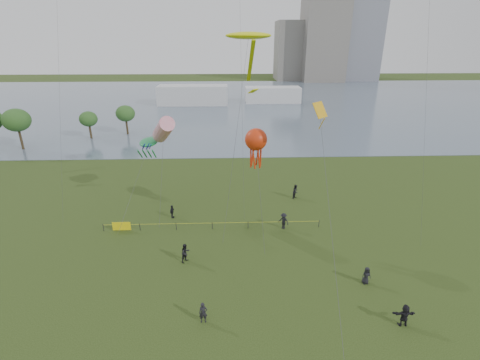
{
  "coord_description": "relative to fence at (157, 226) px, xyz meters",
  "views": [
    {
      "loc": [
        -1.04,
        -18.77,
        19.74
      ],
      "look_at": [
        0.0,
        10.0,
        8.0
      ],
      "focal_mm": 26.0,
      "sensor_mm": 36.0,
      "label": 1
    }
  ],
  "objects": [
    {
      "name": "spectator_g",
      "position": [
        16.88,
        7.73,
        0.41
      ],
      "size": [
        1.14,
        1.18,
        1.92
      ],
      "primitive_type": "imported",
      "rotation": [
        0.0,
        0.0,
        0.93
      ],
      "color": "black",
      "rests_on": "ground_plane"
    },
    {
      "name": "pavilion_left",
      "position": [
        -2.97,
        79.77,
        2.45
      ],
      "size": [
        22.0,
        8.0,
        6.0
      ],
      "primitive_type": "cube",
      "color": "silver",
      "rests_on": "ground_plane"
    },
    {
      "name": "kite_delta",
      "position": [
        15.97,
        -4.94,
        12.73
      ],
      "size": [
        1.84,
        16.41,
        14.67
      ],
      "rotation": [
        0.0,
        0.0,
        -0.06
      ],
      "color": "#3F3F42"
    },
    {
      "name": "kite_creature",
      "position": [
        -1.55,
        6.79,
        7.61
      ],
      "size": [
        3.64,
        9.79,
        8.58
      ],
      "rotation": [
        0.0,
        0.0,
        0.39
      ],
      "color": "#3F3F42"
    },
    {
      "name": "building_low",
      "position": [
        41.03,
        152.77,
        13.45
      ],
      "size": [
        16.0,
        18.0,
        28.0
      ],
      "primitive_type": "cube",
      "color": "slate",
      "rests_on": "ground_plane"
    },
    {
      "name": "fence",
      "position": [
        0.0,
        0.0,
        0.0
      ],
      "size": [
        24.07,
        0.07,
        1.05
      ],
      "color": "black",
      "rests_on": "ground_plane"
    },
    {
      "name": "spectator_b",
      "position": [
        14.06,
        -0.2,
        0.4
      ],
      "size": [
        1.41,
        1.27,
        1.9
      ],
      "primitive_type": "imported",
      "rotation": [
        0.0,
        0.0,
        -0.59
      ],
      "color": "black",
      "rests_on": "ground_plane"
    },
    {
      "name": "spectator_e",
      "position": [
        20.78,
        -14.61,
        0.36
      ],
      "size": [
        1.7,
        0.58,
        1.82
      ],
      "primitive_type": "imported",
      "rotation": [
        0.0,
        0.0,
        3.11
      ],
      "color": "black",
      "rests_on": "ground_plane"
    },
    {
      "name": "pavilion_right",
      "position": [
        23.03,
        82.77,
        1.95
      ],
      "size": [
        18.0,
        7.0,
        5.0
      ],
      "primitive_type": "cube",
      "color": "silver",
      "rests_on": "ground_plane"
    },
    {
      "name": "spectator_f",
      "position": [
        5.98,
        -13.76,
        0.3
      ],
      "size": [
        0.66,
        0.47,
        1.7
      ],
      "primitive_type": "imported",
      "rotation": [
        0.0,
        0.0,
        0.11
      ],
      "color": "black",
      "rests_on": "ground_plane"
    },
    {
      "name": "ground_plane",
      "position": [
        9.03,
        -15.23,
        -0.55
      ],
      "size": [
        400.0,
        400.0,
        0.0
      ],
      "primitive_type": "plane",
      "color": "#213210"
    },
    {
      "name": "kite_windsock",
      "position": [
        0.66,
        4.96,
        9.57
      ],
      "size": [
        4.22,
        7.09,
        12.02
      ],
      "rotation": [
        0.0,
        0.0,
        0.22
      ],
      "color": "#3F3F42"
    },
    {
      "name": "spectator_c",
      "position": [
        1.28,
        2.81,
        0.25
      ],
      "size": [
        0.65,
        1.02,
        1.62
      ],
      "primitive_type": "imported",
      "rotation": [
        0.0,
        0.0,
        1.28
      ],
      "color": "black",
      "rests_on": "ground_plane"
    },
    {
      "name": "spectator_a",
      "position": [
        3.84,
        -6.03,
        0.39
      ],
      "size": [
        1.14,
        1.16,
        1.89
      ],
      "primitive_type": "imported",
      "rotation": [
        0.0,
        0.0,
        0.86
      ],
      "color": "black",
      "rests_on": "ground_plane"
    },
    {
      "name": "trees",
      "position": [
        -28.59,
        34.56,
        4.73
      ],
      "size": [
        26.93,
        15.24,
        7.86
      ],
      "color": "#322717",
      "rests_on": "ground_plane"
    },
    {
      "name": "spectator_d",
      "position": [
        19.78,
        -9.8,
        0.25
      ],
      "size": [
        0.83,
        0.58,
        1.6
      ],
      "primitive_type": "imported",
      "rotation": [
        0.0,
        0.0,
        0.1
      ],
      "color": "black",
      "rests_on": "ground_plane"
    },
    {
      "name": "lake",
      "position": [
        9.03,
        84.77,
        -0.53
      ],
      "size": [
        400.0,
        120.0,
        0.08
      ],
      "primitive_type": "cube",
      "color": "slate",
      "rests_on": "ground_plane"
    },
    {
      "name": "kite_stingray",
      "position": [
        10.24,
        4.53,
        19.4
      ],
      "size": [
        5.34,
        9.97,
        20.42
      ],
      "rotation": [
        0.0,
        0.0,
        -0.32
      ],
      "color": "#3F3F42"
    },
    {
      "name": "building_mid",
      "position": [
        55.03,
        146.77,
        18.45
      ],
      "size": [
        20.0,
        20.0,
        38.0
      ],
      "primitive_type": "cube",
      "color": "slate",
      "rests_on": "ground_plane"
    },
    {
      "name": "kite_octopus",
      "position": [
        10.78,
        -0.71,
        9.85
      ],
      "size": [
        2.22,
        5.5,
        11.6
      ],
      "rotation": [
        0.0,
        0.0,
        -0.28
      ],
      "color": "#3F3F42"
    }
  ]
}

